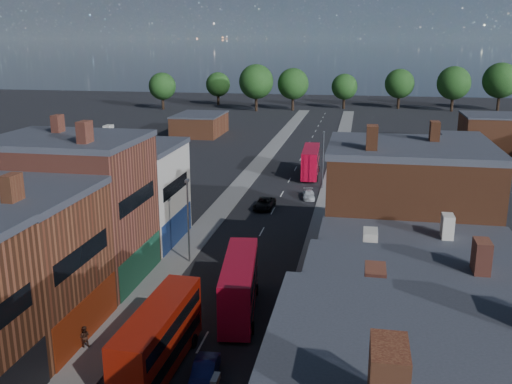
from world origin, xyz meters
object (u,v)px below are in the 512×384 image
at_px(bus_0, 159,338).
at_px(ped_1, 84,336).
at_px(car_1, 204,372).
at_px(ped_3, 287,304).
at_px(car_2, 264,204).
at_px(bus_2, 311,161).
at_px(bus_1, 239,285).
at_px(car_3, 309,195).

distance_m(bus_0, ped_1, 6.46).
xyz_separation_m(car_1, ped_3, (3.88, 9.63, 0.31)).
distance_m(car_2, ped_3, 28.43).
bearing_deg(ped_1, car_2, -119.33).
height_order(bus_2, ped_3, bus_2).
relative_size(bus_1, car_2, 2.17).
relative_size(bus_1, car_3, 2.76).
distance_m(bus_0, car_1, 3.59).
distance_m(car_1, ped_3, 10.38).
bearing_deg(car_3, ped_3, -95.12).
relative_size(car_1, car_3, 1.07).
relative_size(bus_0, car_1, 2.58).
xyz_separation_m(bus_0, bus_1, (3.28, 8.80, -0.03)).
relative_size(car_3, ped_3, 2.20).
bearing_deg(car_1, car_2, 89.60).
xyz_separation_m(car_2, ped_1, (-6.50, -34.93, 0.22)).
bearing_deg(ped_1, car_3, -124.61).
distance_m(ped_1, ped_3, 14.89).
bearing_deg(car_3, bus_0, -105.06).
bearing_deg(bus_1, car_1, -98.81).
bearing_deg(bus_0, car_2, 90.89).
relative_size(bus_0, ped_3, 6.07).
height_order(car_1, ped_1, ped_1).
distance_m(bus_2, car_2, 19.04).
xyz_separation_m(bus_2, ped_3, (2.46, -46.20, -1.40)).
height_order(bus_0, car_2, bus_0).
xyz_separation_m(bus_2, car_1, (-1.42, -55.83, -1.71)).
distance_m(car_3, ped_3, 33.36).
distance_m(car_1, car_3, 43.01).
bearing_deg(ped_1, bus_2, -119.94).
xyz_separation_m(car_1, car_3, (2.38, 42.95, -0.12)).
bearing_deg(bus_2, ped_1, -103.41).
relative_size(bus_1, bus_2, 1.01).
bearing_deg(car_2, bus_0, -87.84).
xyz_separation_m(car_3, ped_3, (1.50, -33.32, 0.43)).
bearing_deg(car_1, bus_0, 164.32).
xyz_separation_m(car_3, ped_1, (-11.50, -40.58, 0.34)).
xyz_separation_m(bus_0, ped_3, (6.97, 9.01, -1.41)).
xyz_separation_m(bus_2, car_2, (-4.04, -18.53, -1.71)).
bearing_deg(car_2, ped_3, -73.90).
bearing_deg(bus_0, car_1, -9.64).
bearing_deg(ped_3, car_1, 137.33).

